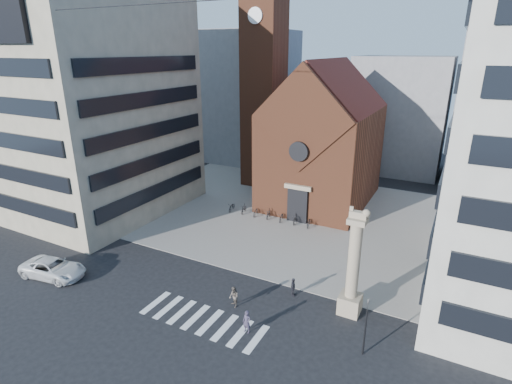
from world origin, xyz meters
TOP-DOWN VIEW (x-y plane):
  - ground at (0.00, 0.00)m, footprint 120.00×120.00m
  - piazza at (0.00, 19.00)m, footprint 46.00×30.00m
  - zebra_crossing at (0.55, -3.00)m, footprint 10.20×3.20m
  - church at (0.00, 25.04)m, footprint 12.00×16.65m
  - campanile at (-10.00, 28.00)m, footprint 5.50×5.50m
  - building_left at (-24.00, 10.00)m, footprint 18.00×20.00m
  - bg_block_left at (-20.00, 40.00)m, footprint 16.00×14.00m
  - bg_block_mid at (6.00, 45.00)m, footprint 14.00×12.00m
  - lion_column at (10.01, 3.00)m, footprint 1.63×1.60m
  - traffic_light at (12.00, -1.00)m, footprint 0.13×0.16m
  - white_car at (-14.59, -4.16)m, footprint 6.15×3.55m
  - pedestrian_0 at (4.15, -2.66)m, footprint 0.66×0.45m
  - pedestrian_1 at (1.80, -0.51)m, footprint 1.06×1.03m
  - pedestrian_2 at (5.31, 3.00)m, footprint 0.66×1.01m
  - scooter_0 at (-8.47, 16.26)m, footprint 0.98×1.95m
  - scooter_1 at (-6.78, 16.26)m, footprint 0.84×1.87m
  - scooter_2 at (-5.08, 16.26)m, footprint 0.98×1.95m
  - scooter_3 at (-3.39, 16.26)m, footprint 0.84×1.87m
  - scooter_4 at (-1.69, 16.26)m, footprint 0.98×1.95m
  - scooter_5 at (0.00, 16.26)m, footprint 0.84×1.87m
  - scooter_6 at (1.70, 16.26)m, footprint 0.98×1.95m

SIDE VIEW (x-z plane):
  - ground at x=0.00m, z-range 0.00..0.00m
  - zebra_crossing at x=0.55m, z-range 0.00..0.01m
  - piazza at x=0.00m, z-range 0.00..0.05m
  - scooter_0 at x=-8.47m, z-range 0.05..1.03m
  - scooter_2 at x=-5.08m, z-range 0.05..1.03m
  - scooter_4 at x=-1.69m, z-range 0.05..1.03m
  - scooter_6 at x=1.70m, z-range 0.05..1.03m
  - scooter_1 at x=-6.78m, z-range 0.05..1.14m
  - scooter_3 at x=-3.39m, z-range 0.05..1.14m
  - scooter_5 at x=0.00m, z-range 0.05..1.14m
  - pedestrian_2 at x=5.31m, z-range 0.00..1.60m
  - white_car at x=-14.59m, z-range 0.00..1.61m
  - pedestrian_1 at x=1.80m, z-range 0.00..1.73m
  - pedestrian_0 at x=4.15m, z-range 0.00..1.74m
  - traffic_light at x=12.00m, z-range 0.14..4.44m
  - lion_column at x=10.01m, z-range -0.88..7.79m
  - church at x=0.00m, z-range -1.02..16.98m
  - bg_block_mid at x=6.00m, z-range 0.00..18.00m
  - bg_block_left at x=-20.00m, z-range 0.00..22.00m
  - building_left at x=-24.00m, z-range 0.00..26.00m
  - campanile at x=-10.00m, z-range 0.14..31.34m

